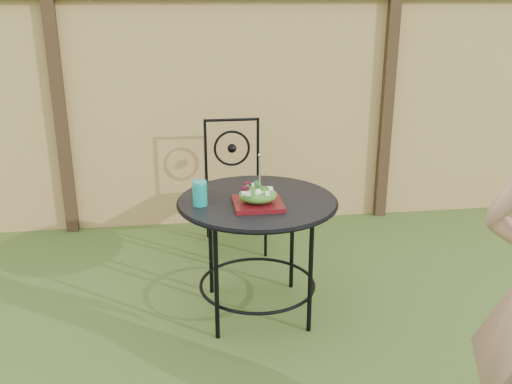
# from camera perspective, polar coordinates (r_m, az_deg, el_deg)

# --- Properties ---
(ground) EXTENTS (60.00, 60.00, 0.00)m
(ground) POSITION_cam_1_polar(r_m,az_deg,el_deg) (2.99, 1.66, -18.65)
(ground) COLOR #2A4115
(ground) RESTS_ON ground
(fence) EXTENTS (8.00, 0.12, 1.90)m
(fence) POSITION_cam_1_polar(r_m,az_deg,el_deg) (4.62, -2.71, 8.16)
(fence) COLOR tan
(fence) RESTS_ON ground
(patio_table) EXTENTS (0.92, 0.92, 0.72)m
(patio_table) POSITION_cam_1_polar(r_m,az_deg,el_deg) (3.30, 0.14, -2.98)
(patio_table) COLOR black
(patio_table) RESTS_ON ground
(patio_chair) EXTENTS (0.46, 0.46, 0.95)m
(patio_chair) POSITION_cam_1_polar(r_m,az_deg,el_deg) (4.27, -2.19, 1.05)
(patio_chair) COLOR black
(patio_chair) RESTS_ON ground
(salad_plate) EXTENTS (0.27, 0.27, 0.02)m
(salad_plate) POSITION_cam_1_polar(r_m,az_deg,el_deg) (3.15, 0.18, -1.16)
(salad_plate) COLOR #3C080E
(salad_plate) RESTS_ON patio_table
(salad) EXTENTS (0.21, 0.21, 0.08)m
(salad) POSITION_cam_1_polar(r_m,az_deg,el_deg) (3.14, 0.19, -0.27)
(salad) COLOR #235614
(salad) RESTS_ON salad_plate
(fork) EXTENTS (0.01, 0.01, 0.18)m
(fork) POSITION_cam_1_polar(r_m,az_deg,el_deg) (3.10, 0.37, 2.01)
(fork) COLOR silver
(fork) RESTS_ON salad
(drinking_glass) EXTENTS (0.08, 0.08, 0.14)m
(drinking_glass) POSITION_cam_1_polar(r_m,az_deg,el_deg) (3.16, -5.63, -0.12)
(drinking_glass) COLOR #0DA18F
(drinking_glass) RESTS_ON patio_table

